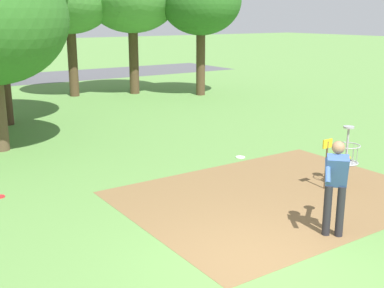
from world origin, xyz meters
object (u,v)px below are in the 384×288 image
frisbee_by_tee (240,157)px  tree_near_right (201,1)px  player_throwing (336,182)px  disc_golf_basket (344,154)px  frisbee_near_basket (0,197)px

frisbee_by_tee → tree_near_right: 11.91m
player_throwing → frisbee_by_tee: size_ratio=6.61×
disc_golf_basket → tree_near_right: (4.96, 12.73, 3.70)m
frisbee_by_tee → tree_near_right: (5.41, 9.64, 4.45)m
player_throwing → tree_near_right: size_ratio=0.28×
player_throwing → tree_near_right: (7.20, 14.35, 3.47)m
disc_golf_basket → frisbee_near_basket: bearing=151.5°
disc_golf_basket → frisbee_by_tee: disc_golf_basket is taller
player_throwing → frisbee_by_tee: (1.79, 4.71, -0.98)m
frisbee_near_basket → frisbee_by_tee: (6.23, -0.54, 0.00)m
frisbee_by_tee → frisbee_near_basket: bearing=175.0°
frisbee_near_basket → tree_near_right: bearing=38.0°
frisbee_by_tee → tree_near_right: tree_near_right is taller
frisbee_near_basket → frisbee_by_tee: bearing=-5.0°
frisbee_near_basket → frisbee_by_tee: 6.25m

